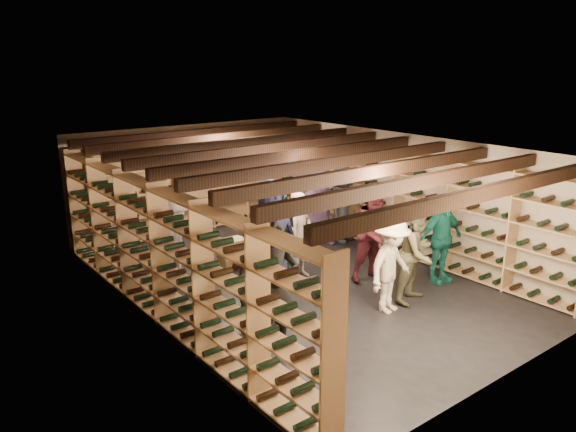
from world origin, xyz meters
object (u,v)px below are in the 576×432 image
(person_6, at_px, (271,232))
(person_7, at_px, (300,236))
(crate_stack_left, at_px, (283,242))
(person_3, at_px, (391,266))
(person_10, at_px, (280,230))
(person_12, at_px, (342,204))
(person_2, at_px, (417,253))
(person_5, at_px, (262,257))
(person_11, at_px, (320,205))
(crate_loose, at_px, (268,238))
(person_9, at_px, (175,239))
(crate_stack_right, at_px, (232,252))
(person_4, at_px, (441,238))
(person_8, at_px, (376,232))
(person_0, at_px, (259,275))
(person_1, at_px, (273,288))

(person_6, xyz_separation_m, person_7, (0.54, -0.14, -0.14))
(crate_stack_left, bearing_deg, person_3, -95.36)
(person_10, xyz_separation_m, person_12, (2.09, 0.58, 0.06))
(person_2, bearing_deg, person_5, 130.82)
(person_2, height_order, person_11, person_11)
(crate_loose, height_order, person_6, person_6)
(crate_stack_left, height_order, person_9, person_9)
(crate_loose, bearing_deg, person_7, -109.95)
(crate_stack_right, relative_size, person_4, 0.32)
(person_9, height_order, person_11, person_11)
(crate_loose, bearing_deg, crate_stack_left, -104.63)
(person_7, relative_size, person_8, 0.89)
(crate_stack_right, height_order, person_2, person_2)
(person_4, height_order, person_6, person_6)
(person_0, relative_size, person_6, 0.90)
(crate_stack_left, height_order, person_5, person_5)
(person_8, distance_m, person_12, 2.29)
(person_10, bearing_deg, person_1, -125.75)
(person_6, bearing_deg, person_12, 32.37)
(person_3, height_order, person_5, person_5)
(person_1, distance_m, person_10, 3.06)
(crate_stack_right, xyz_separation_m, person_10, (0.58, -0.75, 0.51))
(crate_stack_right, distance_m, crate_loose, 1.54)
(person_2, relative_size, person_10, 1.07)
(person_11, bearing_deg, person_8, -93.11)
(crate_stack_right, bearing_deg, person_9, -175.13)
(person_11, xyz_separation_m, person_12, (0.55, -0.07, -0.03))
(person_0, height_order, person_5, person_0)
(person_12, bearing_deg, person_4, -113.85)
(crate_stack_right, relative_size, person_0, 0.31)
(person_12, bearing_deg, person_11, 153.30)
(crate_loose, distance_m, person_5, 3.23)
(person_0, bearing_deg, person_10, 40.96)
(person_4, bearing_deg, person_12, 92.12)
(crate_loose, xyz_separation_m, person_2, (0.13, -3.92, 0.73))
(person_7, height_order, person_8, person_8)
(person_4, height_order, person_5, person_4)
(person_1, relative_size, person_8, 1.04)
(crate_stack_right, relative_size, person_5, 0.32)
(person_3, relative_size, person_5, 0.95)
(person_1, distance_m, person_7, 2.69)
(person_9, xyz_separation_m, person_12, (3.88, -0.07, 0.04))
(person_1, relative_size, person_11, 1.08)
(crate_stack_right, distance_m, person_6, 1.34)
(crate_stack_right, xyz_separation_m, person_2, (1.49, -3.22, 0.56))
(crate_stack_left, distance_m, person_3, 3.20)
(person_3, relative_size, person_12, 0.91)
(crate_stack_right, relative_size, person_11, 0.30)
(person_8, bearing_deg, person_9, 151.89)
(person_11, bearing_deg, person_5, -136.62)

